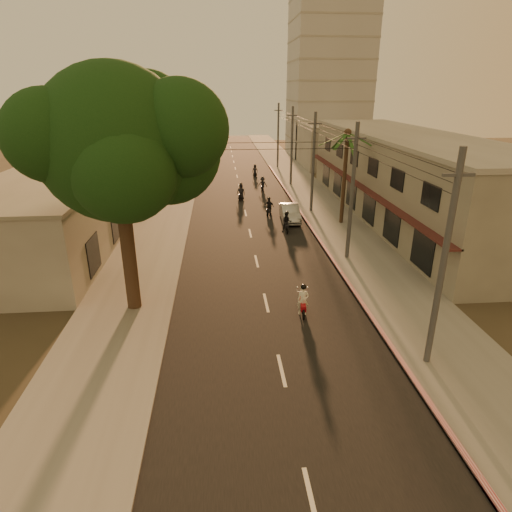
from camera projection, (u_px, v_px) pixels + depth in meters
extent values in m
plane|color=#383023|center=(270.00, 321.00, 21.38)|extent=(160.00, 160.00, 0.00)
cube|color=black|center=(246.00, 213.00, 39.92)|extent=(10.00, 140.00, 0.02)
cube|color=slate|center=(324.00, 211.00, 40.50)|extent=(5.00, 140.00, 0.12)
cube|color=slate|center=(164.00, 214.00, 39.31)|extent=(5.00, 140.00, 0.12)
cube|color=#B31324|center=(310.00, 227.00, 35.66)|extent=(0.20, 60.00, 0.20)
cube|color=gray|center=(404.00, 178.00, 37.90)|extent=(8.00, 34.00, 7.00)
cube|color=#ABA69A|center=(409.00, 135.00, 36.56)|extent=(8.20, 34.20, 0.30)
cube|color=#441D1B|center=(356.00, 183.00, 37.71)|extent=(0.80, 34.00, 0.12)
cube|color=#ABA69A|center=(66.00, 207.00, 32.34)|extent=(8.00, 24.00, 5.00)
cube|color=gray|center=(60.00, 173.00, 31.39)|extent=(8.20, 24.20, 0.20)
cube|color=#B7B5B2|center=(329.00, 68.00, 69.45)|extent=(12.00, 12.00, 28.00)
cylinder|color=black|center=(129.00, 256.00, 21.59)|extent=(0.70, 0.70, 6.00)
cylinder|color=black|center=(141.00, 195.00, 20.92)|extent=(1.22, 2.17, 3.04)
cylinder|color=black|center=(107.00, 195.00, 20.09)|extent=(1.31, 1.49, 2.73)
sphere|color=black|center=(116.00, 144.00, 19.57)|extent=(7.20, 7.20, 7.20)
sphere|color=black|center=(168.00, 152.00, 20.86)|extent=(5.20, 5.20, 5.20)
sphere|color=black|center=(82.00, 149.00, 20.28)|extent=(4.80, 4.80, 4.80)
sphere|color=black|center=(124.00, 170.00, 18.28)|extent=(4.60, 4.60, 4.60)
sphere|color=black|center=(180.00, 129.00, 19.09)|extent=(4.40, 4.40, 4.40)
sphere|color=black|center=(50.00, 136.00, 18.09)|extent=(4.00, 4.00, 4.00)
sphere|color=black|center=(148.00, 116.00, 21.49)|extent=(4.40, 4.40, 4.40)
cylinder|color=black|center=(344.00, 180.00, 35.46)|extent=(0.32, 0.32, 7.60)
sphere|color=black|center=(348.00, 132.00, 34.07)|extent=(0.60, 0.60, 0.60)
cylinder|color=#38383A|center=(443.00, 265.00, 16.52)|extent=(0.26, 0.26, 9.00)
cube|color=#38383A|center=(459.00, 175.00, 15.24)|extent=(1.20, 0.12, 0.12)
cylinder|color=#38383A|center=(352.00, 194.00, 27.64)|extent=(0.26, 0.26, 9.00)
cube|color=#38383A|center=(357.00, 138.00, 26.36)|extent=(1.20, 0.12, 0.12)
cylinder|color=#38383A|center=(313.00, 164.00, 38.77)|extent=(0.26, 0.26, 9.00)
cube|color=#38383A|center=(315.00, 123.00, 37.49)|extent=(1.20, 0.12, 0.12)
cylinder|color=#38383A|center=(292.00, 147.00, 49.90)|extent=(0.26, 0.26, 9.00)
cube|color=#38383A|center=(293.00, 115.00, 48.62)|extent=(1.20, 0.12, 0.12)
cylinder|color=#38383A|center=(278.00, 136.00, 61.03)|extent=(0.26, 0.26, 9.00)
cube|color=#38383A|center=(279.00, 110.00, 59.75)|extent=(1.20, 0.12, 0.12)
cube|color=#ABA69A|center=(329.00, 145.00, 63.12)|extent=(8.00, 14.00, 6.00)
cube|color=#ABA69A|center=(121.00, 166.00, 51.00)|extent=(8.00, 14.00, 4.40)
cube|color=#ABA69A|center=(144.00, 139.00, 67.21)|extent=(8.00, 14.00, 7.00)
cylinder|color=black|center=(301.00, 303.00, 22.61)|extent=(0.15, 0.54, 0.54)
cylinder|color=black|center=(303.00, 315.00, 21.50)|extent=(0.15, 0.54, 0.54)
cube|color=maroon|center=(303.00, 305.00, 21.89)|extent=(0.37, 1.07, 0.29)
cube|color=maroon|center=(302.00, 298.00, 22.29)|extent=(0.30, 0.12, 0.57)
cylinder|color=silver|center=(302.00, 291.00, 22.27)|extent=(0.53, 0.09, 0.04)
imported|color=silver|center=(303.00, 300.00, 21.79)|extent=(0.66, 0.50, 1.61)
sphere|color=black|center=(304.00, 287.00, 21.52)|extent=(0.29, 0.29, 0.29)
sphere|color=silver|center=(297.00, 287.00, 22.17)|extent=(0.11, 0.11, 0.11)
sphere|color=silver|center=(308.00, 288.00, 22.16)|extent=(0.11, 0.11, 0.11)
cylinder|color=black|center=(286.00, 226.00, 35.27)|extent=(0.14, 0.55, 0.55)
cylinder|color=black|center=(287.00, 231.00, 34.14)|extent=(0.14, 0.55, 0.55)
cube|color=black|center=(287.00, 226.00, 34.54)|extent=(0.35, 1.09, 0.29)
cube|color=black|center=(286.00, 222.00, 34.94)|extent=(0.30, 0.12, 0.58)
cylinder|color=silver|center=(286.00, 218.00, 34.92)|extent=(0.54, 0.08, 0.04)
imported|color=black|center=(287.00, 222.00, 34.43)|extent=(0.88, 0.73, 1.64)
sphere|color=black|center=(287.00, 213.00, 34.15)|extent=(0.29, 0.29, 0.29)
cylinder|color=black|center=(270.00, 210.00, 39.81)|extent=(0.26, 0.54, 0.54)
cylinder|color=black|center=(268.00, 214.00, 38.71)|extent=(0.26, 0.54, 0.54)
cube|color=black|center=(269.00, 210.00, 39.10)|extent=(0.58, 1.09, 0.29)
cube|color=black|center=(270.00, 207.00, 39.49)|extent=(0.31, 0.18, 0.58)
cylinder|color=silver|center=(270.00, 203.00, 39.47)|extent=(0.52, 0.20, 0.04)
imported|color=black|center=(269.00, 207.00, 39.00)|extent=(1.18, 0.95, 1.62)
sphere|color=black|center=(269.00, 198.00, 38.72)|extent=(0.29, 0.29, 0.29)
cylinder|color=black|center=(242.00, 196.00, 45.13)|extent=(0.23, 0.58, 0.57)
cylinder|color=black|center=(240.00, 199.00, 43.95)|extent=(0.23, 0.58, 0.57)
cube|color=black|center=(241.00, 195.00, 44.37)|extent=(0.53, 1.16, 0.31)
cube|color=black|center=(242.00, 192.00, 44.78)|extent=(0.32, 0.17, 0.61)
cylinder|color=silver|center=(242.00, 189.00, 44.76)|extent=(0.56, 0.16, 0.04)
imported|color=black|center=(241.00, 192.00, 44.26)|extent=(1.07, 0.91, 1.71)
sphere|color=black|center=(241.00, 184.00, 43.96)|extent=(0.31, 0.31, 0.31)
cylinder|color=black|center=(263.00, 188.00, 48.91)|extent=(0.20, 0.54, 0.53)
cylinder|color=black|center=(262.00, 190.00, 47.82)|extent=(0.20, 0.54, 0.53)
cube|color=black|center=(263.00, 187.00, 48.20)|extent=(0.47, 1.08, 0.28)
cube|color=black|center=(263.00, 185.00, 48.59)|extent=(0.30, 0.15, 0.57)
cylinder|color=silver|center=(263.00, 182.00, 48.57)|extent=(0.52, 0.14, 0.04)
imported|color=black|center=(263.00, 184.00, 48.10)|extent=(1.26, 0.99, 1.59)
sphere|color=black|center=(263.00, 178.00, 47.83)|extent=(0.28, 0.28, 0.28)
imported|color=#A2A6AA|center=(290.00, 213.00, 37.40)|extent=(1.81, 4.43, 1.43)
cylinder|color=black|center=(255.00, 174.00, 56.98)|extent=(0.10, 0.51, 0.51)
cylinder|color=black|center=(255.00, 175.00, 55.92)|extent=(0.10, 0.51, 0.51)
cube|color=black|center=(255.00, 173.00, 56.30)|extent=(0.27, 1.01, 0.27)
cube|color=black|center=(255.00, 171.00, 56.67)|extent=(0.28, 0.09, 0.55)
cylinder|color=silver|center=(255.00, 169.00, 56.66)|extent=(0.50, 0.05, 0.04)
imported|color=black|center=(255.00, 171.00, 56.20)|extent=(0.76, 0.50, 1.54)
sphere|color=black|center=(255.00, 165.00, 55.94)|extent=(0.27, 0.27, 0.27)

